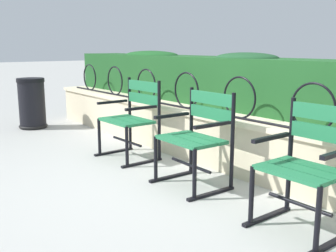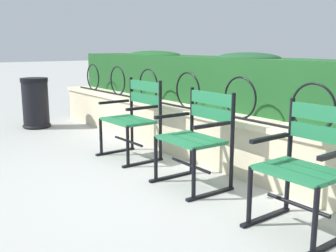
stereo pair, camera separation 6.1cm
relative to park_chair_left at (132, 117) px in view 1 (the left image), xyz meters
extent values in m
plane|color=#ADADA8|center=(0.97, -0.33, -0.47)|extent=(60.00, 60.00, 0.00)
cube|color=beige|center=(0.97, 0.57, -0.22)|extent=(7.54, 0.35, 0.51)
cube|color=beige|center=(0.97, 0.57, 0.07)|extent=(7.54, 0.41, 0.05)
cylinder|color=black|center=(0.97, 0.50, 0.10)|extent=(7.00, 0.02, 0.02)
torus|color=black|center=(-2.04, 0.50, 0.30)|extent=(0.42, 0.02, 0.42)
torus|color=black|center=(-1.24, 0.50, 0.30)|extent=(0.42, 0.02, 0.42)
torus|color=black|center=(-0.44, 0.50, 0.30)|extent=(0.42, 0.02, 0.42)
torus|color=black|center=(0.37, 0.50, 0.30)|extent=(0.42, 0.02, 0.42)
torus|color=black|center=(1.17, 0.50, 0.30)|extent=(0.42, 0.02, 0.42)
torus|color=black|center=(1.97, 0.50, 0.30)|extent=(0.42, 0.02, 0.42)
cube|color=#1E5123|center=(0.97, 1.07, 0.38)|extent=(7.39, 0.65, 0.57)
ellipsoid|color=#1C5422|center=(-1.15, 1.07, 0.66)|extent=(1.06, 0.58, 0.12)
ellipsoid|color=#1B4525|center=(0.73, 1.07, 0.66)|extent=(0.79, 0.58, 0.12)
cube|color=#237547|center=(0.00, -0.21, -0.03)|extent=(0.60, 0.14, 0.03)
cube|color=#237547|center=(0.00, -0.08, -0.03)|extent=(0.60, 0.14, 0.03)
cube|color=#237547|center=(0.00, 0.06, -0.03)|extent=(0.60, 0.14, 0.03)
cube|color=#237547|center=(0.00, 0.16, 0.34)|extent=(0.60, 0.04, 0.11)
cube|color=#237547|center=(0.00, 0.16, 0.19)|extent=(0.60, 0.04, 0.11)
cylinder|color=black|center=(0.29, 0.17, -0.03)|extent=(0.04, 0.04, 0.90)
cylinder|color=black|center=(0.30, -0.26, -0.25)|extent=(0.04, 0.04, 0.44)
cube|color=black|center=(0.30, -0.07, -0.46)|extent=(0.05, 0.52, 0.02)
cube|color=black|center=(0.30, -0.07, 0.15)|extent=(0.04, 0.40, 0.03)
cylinder|color=black|center=(-0.30, 0.16, -0.03)|extent=(0.04, 0.04, 0.90)
cylinder|color=black|center=(-0.29, -0.27, -0.25)|extent=(0.04, 0.04, 0.44)
cube|color=black|center=(-0.30, -0.08, -0.46)|extent=(0.05, 0.52, 0.02)
cube|color=black|center=(-0.30, -0.08, 0.15)|extent=(0.04, 0.40, 0.03)
cylinder|color=black|center=(0.00, -0.08, -0.28)|extent=(0.57, 0.04, 0.03)
cube|color=#237547|center=(1.15, -0.24, -0.03)|extent=(0.57, 0.14, 0.03)
cube|color=#237547|center=(1.15, -0.10, -0.03)|extent=(0.57, 0.14, 0.03)
cube|color=#237547|center=(1.15, 0.03, -0.03)|extent=(0.57, 0.14, 0.03)
cube|color=#237547|center=(1.16, 0.14, 0.32)|extent=(0.57, 0.04, 0.11)
cube|color=#237547|center=(1.16, 0.14, 0.18)|extent=(0.57, 0.04, 0.11)
cylinder|color=black|center=(1.44, 0.13, -0.04)|extent=(0.04, 0.04, 0.87)
cylinder|color=black|center=(1.43, -0.30, -0.25)|extent=(0.04, 0.04, 0.44)
cube|color=black|center=(1.44, -0.11, -0.46)|extent=(0.05, 0.52, 0.02)
cube|color=black|center=(1.44, -0.11, 0.15)|extent=(0.04, 0.40, 0.03)
cylinder|color=black|center=(0.87, 0.14, -0.04)|extent=(0.04, 0.04, 0.87)
cylinder|color=black|center=(0.86, -0.29, -0.25)|extent=(0.04, 0.04, 0.44)
cube|color=black|center=(0.87, -0.10, -0.46)|extent=(0.05, 0.52, 0.02)
cube|color=black|center=(0.87, -0.10, 0.15)|extent=(0.04, 0.40, 0.03)
cylinder|color=black|center=(1.15, -0.10, -0.28)|extent=(0.54, 0.04, 0.03)
cube|color=#237547|center=(2.30, -0.24, -0.03)|extent=(0.52, 0.13, 0.03)
cube|color=#237547|center=(2.30, -0.10, -0.03)|extent=(0.52, 0.13, 0.03)
cube|color=#237547|center=(2.30, 0.04, -0.03)|extent=(0.52, 0.13, 0.03)
cube|color=#237547|center=(2.30, 0.14, 0.34)|extent=(0.52, 0.03, 0.11)
cube|color=#237547|center=(2.30, 0.14, 0.19)|extent=(0.52, 0.03, 0.11)
cylinder|color=black|center=(2.56, -0.29, -0.25)|extent=(0.04, 0.04, 0.44)
cube|color=black|center=(2.56, -0.10, -0.46)|extent=(0.04, 0.52, 0.02)
cylinder|color=black|center=(2.04, 0.14, -0.03)|extent=(0.04, 0.04, 0.89)
cylinder|color=black|center=(2.04, -0.29, -0.25)|extent=(0.04, 0.04, 0.44)
cube|color=black|center=(2.04, -0.10, -0.46)|extent=(0.04, 0.52, 0.02)
cube|color=black|center=(2.04, -0.10, 0.15)|extent=(0.04, 0.40, 0.03)
cylinder|color=black|center=(2.30, -0.10, -0.28)|extent=(0.50, 0.03, 0.03)
cylinder|color=black|center=(-2.39, -0.34, -0.11)|extent=(0.40, 0.40, 0.72)
cylinder|color=black|center=(-2.39, -0.34, 0.28)|extent=(0.42, 0.42, 0.06)
torus|color=black|center=(-2.39, -0.34, -0.44)|extent=(0.44, 0.44, 0.04)
camera|label=1|loc=(3.82, -2.40, 0.80)|focal=42.73mm
camera|label=2|loc=(3.85, -2.35, 0.80)|focal=42.73mm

